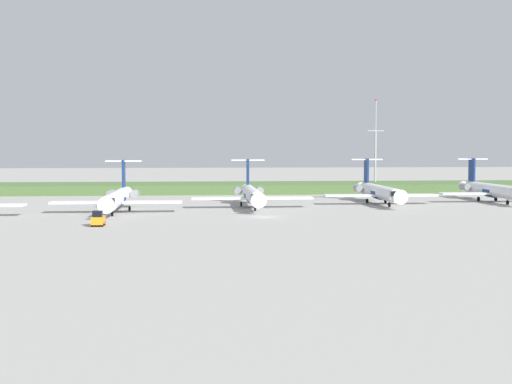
{
  "coord_description": "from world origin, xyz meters",
  "views": [
    {
      "loc": [
        -10.8,
        -112.73,
        11.39
      ],
      "look_at": [
        0.0,
        17.66,
        3.0
      ],
      "focal_mm": 48.81,
      "sensor_mm": 36.0,
      "label": 1
    }
  ],
  "objects_px": {
    "regional_jet_third": "(252,194)",
    "baggage_tug": "(98,219)",
    "regional_jet_second": "(118,198)",
    "regional_jet_fourth": "(379,191)",
    "antenna_mast": "(375,153)",
    "regional_jet_fifth": "(491,190)"
  },
  "relations": [
    {
      "from": "regional_jet_third",
      "to": "baggage_tug",
      "type": "xyz_separation_m",
      "value": [
        -24.66,
        -30.22,
        -1.53
      ]
    },
    {
      "from": "regional_jet_fourth",
      "to": "regional_jet_fifth",
      "type": "relative_size",
      "value": 1.0
    },
    {
      "from": "regional_jet_third",
      "to": "antenna_mast",
      "type": "relative_size",
      "value": 1.28
    },
    {
      "from": "regional_jet_second",
      "to": "regional_jet_fourth",
      "type": "xyz_separation_m",
      "value": [
        50.63,
        13.52,
        0.0
      ]
    },
    {
      "from": "regional_jet_fourth",
      "to": "regional_jet_fifth",
      "type": "height_order",
      "value": "same"
    },
    {
      "from": "regional_jet_third",
      "to": "regional_jet_fifth",
      "type": "height_order",
      "value": "same"
    },
    {
      "from": "regional_jet_fifth",
      "to": "baggage_tug",
      "type": "bearing_deg",
      "value": -152.47
    },
    {
      "from": "regional_jet_second",
      "to": "antenna_mast",
      "type": "xyz_separation_m",
      "value": [
        61.11,
        56.95,
        7.49
      ]
    },
    {
      "from": "regional_jet_second",
      "to": "regional_jet_third",
      "type": "bearing_deg",
      "value": 17.66
    },
    {
      "from": "antenna_mast",
      "to": "regional_jet_second",
      "type": "bearing_deg",
      "value": -137.02
    },
    {
      "from": "baggage_tug",
      "to": "regional_jet_third",
      "type": "bearing_deg",
      "value": 50.78
    },
    {
      "from": "regional_jet_second",
      "to": "regional_jet_fourth",
      "type": "relative_size",
      "value": 1.0
    },
    {
      "from": "regional_jet_second",
      "to": "regional_jet_fifth",
      "type": "height_order",
      "value": "same"
    },
    {
      "from": "regional_jet_third",
      "to": "antenna_mast",
      "type": "height_order",
      "value": "antenna_mast"
    },
    {
      "from": "regional_jet_third",
      "to": "antenna_mast",
      "type": "bearing_deg",
      "value": 53.27
    },
    {
      "from": "regional_jet_second",
      "to": "antenna_mast",
      "type": "bearing_deg",
      "value": 42.98
    },
    {
      "from": "regional_jet_second",
      "to": "baggage_tug",
      "type": "xyz_separation_m",
      "value": [
        -0.25,
        -22.45,
        -1.53
      ]
    },
    {
      "from": "regional_jet_second",
      "to": "antenna_mast",
      "type": "relative_size",
      "value": 1.28
    },
    {
      "from": "regional_jet_fifth",
      "to": "regional_jet_second",
      "type": "bearing_deg",
      "value": -167.25
    },
    {
      "from": "regional_jet_third",
      "to": "baggage_tug",
      "type": "distance_m",
      "value": 39.04
    },
    {
      "from": "regional_jet_second",
      "to": "regional_jet_third",
      "type": "height_order",
      "value": "same"
    },
    {
      "from": "regional_jet_second",
      "to": "regional_jet_fifth",
      "type": "relative_size",
      "value": 1.0
    }
  ]
}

